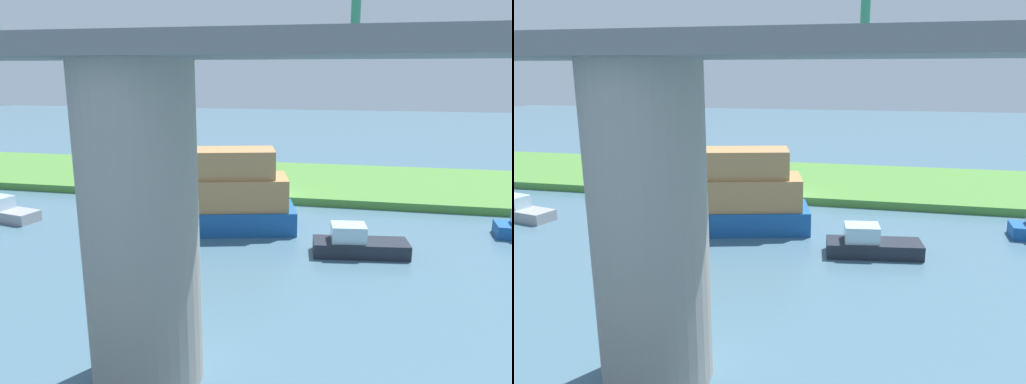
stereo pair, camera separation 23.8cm
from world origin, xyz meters
TOP-DOWN VIEW (x-y plane):
  - ground_plane at (0.00, 0.00)m, footprint 160.00×160.00m
  - grassy_bank at (0.00, -6.00)m, footprint 80.00×12.00m
  - bridge_pylon at (-0.29, 18.38)m, footprint 2.98×2.98m
  - bridge_span at (-0.29, 18.36)m, footprint 72.00×4.30m
  - person_on_bank at (2.26, -1.00)m, footprint 0.43×0.43m
  - mooring_post at (0.53, -0.50)m, footprint 0.20×0.20m
  - pontoon_yellow at (1.66, 5.63)m, footprint 9.69×5.24m
  - riverboat_paddlewheel at (13.78, 6.28)m, footprint 4.11×2.18m
  - houseboat_blue at (-5.85, 7.86)m, footprint 4.44×2.05m
  - marker_buoy at (1.26, 12.62)m, footprint 0.50×0.50m

SIDE VIEW (x-z plane):
  - ground_plane at x=0.00m, z-range 0.00..0.00m
  - grassy_bank at x=0.00m, z-range 0.00..0.50m
  - marker_buoy at x=1.26m, z-range 0.00..0.50m
  - riverboat_paddlewheel at x=13.78m, z-range -0.19..1.12m
  - houseboat_blue at x=-5.85m, z-range -0.20..1.22m
  - mooring_post at x=0.53m, z-range 0.50..1.25m
  - person_on_bank at x=2.26m, z-range 0.51..1.90m
  - pontoon_yellow at x=1.66m, z-range -0.61..4.10m
  - bridge_pylon at x=-0.29m, z-range 0.00..8.47m
  - bridge_span at x=-0.29m, z-range 7.34..10.59m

